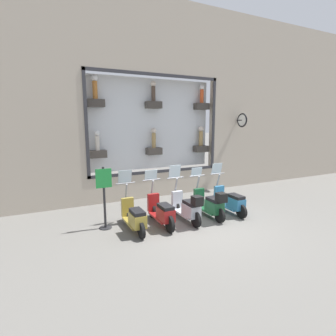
# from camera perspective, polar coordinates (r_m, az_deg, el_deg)

# --- Properties ---
(ground_plane) EXTENTS (120.00, 120.00, 0.00)m
(ground_plane) POSITION_cam_1_polar(r_m,az_deg,el_deg) (8.22, 7.36, -12.10)
(ground_plane) COLOR #66635E
(building_facade) EXTENTS (1.24, 36.00, 7.78)m
(building_facade) POSITION_cam_1_polar(r_m,az_deg,el_deg) (10.85, -2.91, 14.58)
(building_facade) COLOR #ADA08E
(building_facade) RESTS_ON ground_plane
(scooter_teal_0) EXTENTS (1.79, 0.60, 1.62)m
(scooter_teal_0) POSITION_cam_1_polar(r_m,az_deg,el_deg) (9.24, 13.41, -7.04)
(scooter_teal_0) COLOR black
(scooter_teal_0) RESTS_ON ground_plane
(scooter_green_1) EXTENTS (1.79, 0.60, 1.52)m
(scooter_green_1) POSITION_cam_1_polar(r_m,az_deg,el_deg) (8.68, 9.26, -7.74)
(scooter_green_1) COLOR black
(scooter_green_1) RESTS_ON ground_plane
(scooter_silver_2) EXTENTS (1.79, 0.60, 1.67)m
(scooter_silver_2) POSITION_cam_1_polar(r_m,az_deg,el_deg) (8.24, 4.28, -8.53)
(scooter_silver_2) COLOR black
(scooter_silver_2) RESTS_ON ground_plane
(scooter_red_3) EXTENTS (1.80, 0.60, 1.57)m
(scooter_red_3) POSITION_cam_1_polar(r_m,az_deg,el_deg) (7.93, -1.40, -9.53)
(scooter_red_3) COLOR black
(scooter_red_3) RESTS_ON ground_plane
(scooter_olive_4) EXTENTS (1.79, 0.61, 1.64)m
(scooter_olive_4) POSITION_cam_1_polar(r_m,az_deg,el_deg) (7.64, -7.36, -10.48)
(scooter_olive_4) COLOR black
(scooter_olive_4) RESTS_ON ground_plane
(shop_sign_post) EXTENTS (0.36, 0.45, 1.83)m
(shop_sign_post) POSITION_cam_1_polar(r_m,az_deg,el_deg) (7.79, -13.70, -5.84)
(shop_sign_post) COLOR #232326
(shop_sign_post) RESTS_ON ground_plane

